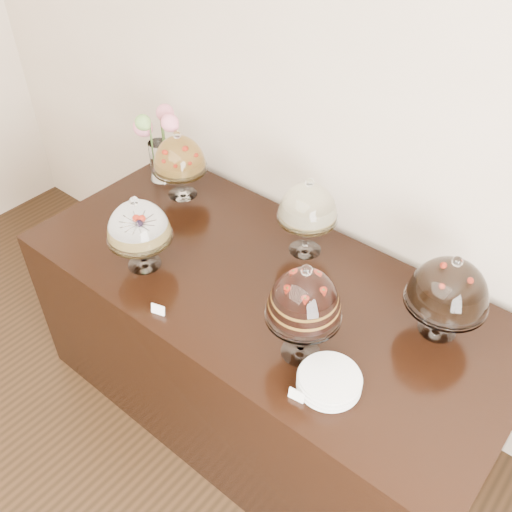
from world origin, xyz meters
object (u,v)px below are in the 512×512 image
Objects in this scene: cake_stand_choco_layer at (304,299)px; cake_stand_fruit_tart at (179,157)px; cake_stand_cheesecake at (308,206)px; cake_stand_dark_choco at (450,287)px; display_counter at (263,349)px; cake_stand_sugar_sponge at (138,224)px; flower_vase at (157,140)px; plate_stack at (329,381)px.

cake_stand_choco_layer is 1.19m from cake_stand_fruit_tart.
cake_stand_dark_choco is at bearing -5.67° from cake_stand_cheesecake.
display_counter is 1.03m from cake_stand_fruit_tart.
flower_vase is at bearing 130.15° from cake_stand_sugar_sponge.
cake_stand_choco_layer is (0.35, -0.21, 0.73)m from display_counter.
cake_stand_sugar_sponge is 0.84m from cake_stand_choco_layer.
cake_stand_fruit_tart is 1.39m from plate_stack.
cake_stand_sugar_sponge is at bearing 178.20° from plate_stack.
display_counter is 5.83× the size of cake_stand_dark_choco.
cake_stand_sugar_sponge is 0.70m from flower_vase.
cake_stand_fruit_tart reaches higher than cake_stand_sugar_sponge.
cake_stand_cheesecake is at bearing 0.21° from flower_vase.
cake_stand_choco_layer is 0.56m from cake_stand_dark_choco.
cake_stand_sugar_sponge is 0.87× the size of flower_vase.
cake_stand_cheesecake is 1.02× the size of cake_stand_dark_choco.
cake_stand_dark_choco is at bearing -1.22° from cake_stand_fruit_tart.
plate_stack is at bearing -22.73° from cake_stand_fruit_tart.
flower_vase reaches higher than cake_stand_sugar_sponge.
cake_stand_sugar_sponge is 0.94× the size of cake_stand_cheesecake.
cake_stand_dark_choco reaches higher than cake_stand_fruit_tart.
cake_stand_fruit_tart is (-0.26, 0.50, 0.00)m from cake_stand_sugar_sponge.
display_counter is 5.70× the size of cake_stand_cheesecake.
plate_stack is (1.46, -0.56, -0.20)m from flower_vase.
cake_stand_sugar_sponge is 0.83× the size of cake_stand_choco_layer.
cake_stand_fruit_tart is 0.19m from flower_vase.
cake_stand_choco_layer is at bearing -31.24° from display_counter.
cake_stand_cheesecake is (-0.34, 0.50, -0.04)m from cake_stand_choco_layer.
cake_stand_cheesecake is 0.93× the size of flower_vase.
cake_stand_dark_choco is at bearing 51.16° from cake_stand_choco_layer.
flower_vase is at bearing 162.94° from display_counter.
cake_stand_dark_choco reaches higher than plate_stack.
flower_vase is (-0.93, 0.29, 0.68)m from display_counter.
cake_stand_choco_layer reaches higher than cake_stand_sugar_sponge.
display_counter is 6.04× the size of cake_stand_fruit_tart.
cake_stand_dark_choco is (1.18, 0.47, 0.01)m from cake_stand_sugar_sponge.
cake_stand_sugar_sponge is 1.03m from plate_stack.
cake_stand_fruit_tart is at bearing -10.10° from flower_vase.
flower_vase is (-0.19, 0.03, 0.01)m from cake_stand_fruit_tart.
plate_stack is (0.17, -0.06, -0.25)m from cake_stand_choco_layer.
cake_stand_dark_choco is (0.35, 0.43, -0.05)m from cake_stand_choco_layer.
flower_vase reaches higher than plate_stack.
cake_stand_sugar_sponge is 0.73m from cake_stand_cheesecake.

